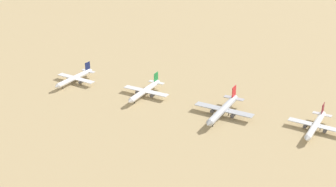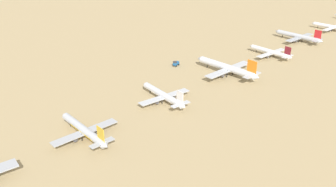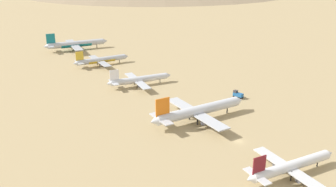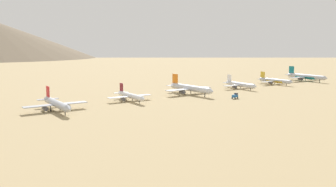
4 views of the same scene
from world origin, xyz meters
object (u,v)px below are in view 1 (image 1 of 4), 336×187
Objects in this scene: parked_jet_0 at (75,78)px; parked_jet_1 at (145,91)px; parked_jet_2 at (223,109)px; parked_jet_3 at (316,125)px.

parked_jet_1 is at bearing 96.95° from parked_jet_0.
parked_jet_0 is at bearing -86.51° from parked_jet_2.
parked_jet_3 is at bearing 100.57° from parked_jet_2.
parked_jet_0 is 109.05m from parked_jet_2.
parked_jet_2 reaches higher than parked_jet_0.
parked_jet_3 is at bearing 95.21° from parked_jet_1.
parked_jet_2 is 52.61m from parked_jet_3.
parked_jet_3 reaches higher than parked_jet_0.
parked_jet_0 is 54.09m from parked_jet_1.
parked_jet_3 is (-9.65, 51.71, -0.63)m from parked_jet_2.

